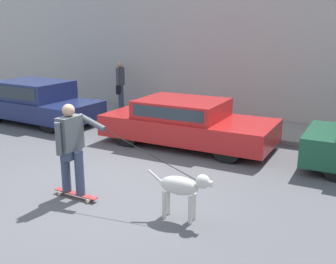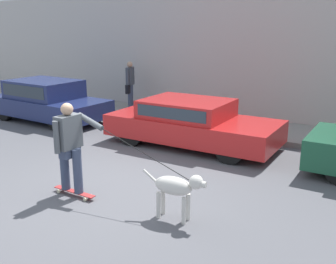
{
  "view_description": "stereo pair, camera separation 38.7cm",
  "coord_description": "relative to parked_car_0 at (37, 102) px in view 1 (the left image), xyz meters",
  "views": [
    {
      "loc": [
        4.24,
        -5.31,
        2.95
      ],
      "look_at": [
        0.72,
        1.17,
        0.95
      ],
      "focal_mm": 42.0,
      "sensor_mm": 36.0,
      "label": 1
    },
    {
      "loc": [
        4.58,
        -5.12,
        2.95
      ],
      "look_at": [
        0.72,
        1.17,
        0.95
      ],
      "focal_mm": 42.0,
      "sensor_mm": 36.0,
      "label": 2
    }
  ],
  "objects": [
    {
      "name": "ground_plane",
      "position": [
        5.14,
        -3.37,
        -0.63
      ],
      "size": [
        36.0,
        36.0,
        0.0
      ],
      "primitive_type": "plane",
      "color": "#545459"
    },
    {
      "name": "back_wall",
      "position": [
        5.14,
        3.34,
        1.37
      ],
      "size": [
        32.0,
        0.3,
        4.01
      ],
      "color": "#B2ADA8",
      "rests_on": "ground_plane"
    },
    {
      "name": "sidewalk_curb",
      "position": [
        5.14,
        2.14,
        -0.57
      ],
      "size": [
        30.0,
        2.05,
        0.14
      ],
      "color": "gray",
      "rests_on": "ground_plane"
    },
    {
      "name": "parked_car_0",
      "position": [
        0.0,
        0.0,
        0.0
      ],
      "size": [
        4.07,
        1.89,
        1.29
      ],
      "rotation": [
        0.0,
        0.0,
        -0.03
      ],
      "color": "black",
      "rests_on": "ground_plane"
    },
    {
      "name": "parked_car_1",
      "position": [
        5.2,
        -0.0,
        -0.05
      ],
      "size": [
        4.33,
        1.86,
        1.16
      ],
      "rotation": [
        0.0,
        0.0,
        0.01
      ],
      "color": "black",
      "rests_on": "ground_plane"
    },
    {
      "name": "dog",
      "position": [
        6.9,
        -3.64,
        -0.09
      ],
      "size": [
        1.09,
        0.33,
        0.8
      ],
      "rotation": [
        0.0,
        0.0,
        0.07
      ],
      "color": "beige",
      "rests_on": "ground_plane"
    },
    {
      "name": "skateboarder",
      "position": [
        4.85,
        -3.82,
        0.32
      ],
      "size": [
        2.8,
        0.65,
        1.69
      ],
      "rotation": [
        0.0,
        0.0,
        -0.01
      ],
      "color": "beige",
      "rests_on": "ground_plane"
    },
    {
      "name": "pedestrian_with_bag",
      "position": [
        1.47,
        2.43,
        0.4
      ],
      "size": [
        0.29,
        0.62,
        1.62
      ],
      "rotation": [
        0.0,
        0.0,
        3.42
      ],
      "color": "#3D4760",
      "rests_on": "sidewalk_curb"
    }
  ]
}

